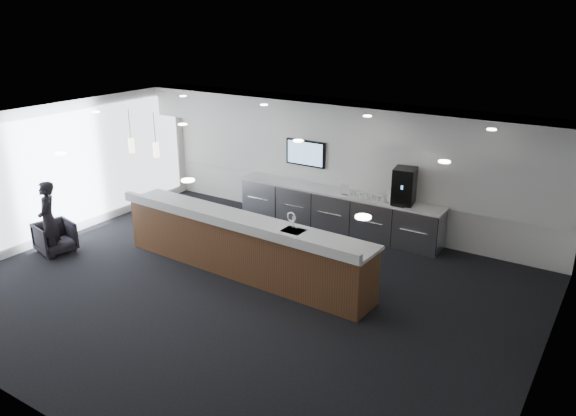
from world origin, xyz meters
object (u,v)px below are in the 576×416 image
Objects in this scene: service_counter at (242,245)px; armchair at (55,237)px; lounge_guest at (48,220)px; coffee_machine at (404,186)px.

service_counter is 7.68× the size of armchair.
lounge_guest reaches higher than service_counter.
service_counter is 3.45× the size of lounge_guest.
coffee_machine is 0.48× the size of lounge_guest.
service_counter is at bearing -133.92° from coffee_machine.
coffee_machine reaches higher than lounge_guest.
coffee_machine reaches higher than armchair.
lounge_guest is (0.11, -0.16, 0.48)m from armchair.
service_counter reaches higher than armchair.
lounge_guest is (-5.89, -4.51, -0.53)m from coffee_machine.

